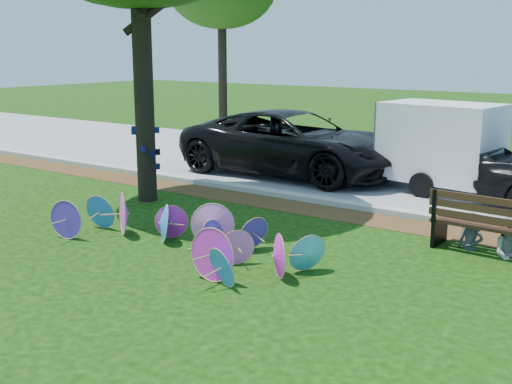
# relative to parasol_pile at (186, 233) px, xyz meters

# --- Properties ---
(ground) EXTENTS (90.00, 90.00, 0.00)m
(ground) POSITION_rel_parasol_pile_xyz_m (-0.00, -0.64, -0.36)
(ground) COLOR black
(ground) RESTS_ON ground
(mulch_strip) EXTENTS (90.00, 1.00, 0.01)m
(mulch_strip) POSITION_rel_parasol_pile_xyz_m (-0.00, 3.86, -0.35)
(mulch_strip) COLOR #472D16
(mulch_strip) RESTS_ON ground
(curb) EXTENTS (90.00, 0.30, 0.12)m
(curb) POSITION_rel_parasol_pile_xyz_m (-0.00, 4.56, -0.30)
(curb) COLOR #B7B5AD
(curb) RESTS_ON ground
(street) EXTENTS (90.00, 8.00, 0.01)m
(street) POSITION_rel_parasol_pile_xyz_m (-0.00, 8.71, -0.35)
(street) COLOR gray
(street) RESTS_ON ground
(parasol_pile) EXTENTS (5.25, 2.28, 0.85)m
(parasol_pile) POSITION_rel_parasol_pile_xyz_m (0.00, 0.00, 0.00)
(parasol_pile) COLOR #E472C7
(parasol_pile) RESTS_ON ground
(black_van) EXTENTS (6.41, 3.00, 1.78)m
(black_van) POSITION_rel_parasol_pile_xyz_m (-2.26, 7.01, 0.53)
(black_van) COLOR black
(black_van) RESTS_ON ground
(cargo_trailer) EXTENTS (2.86, 2.01, 2.48)m
(cargo_trailer) POSITION_rel_parasol_pile_xyz_m (1.81, 7.27, 0.88)
(cargo_trailer) COLOR white
(cargo_trailer) RESTS_ON ground
(park_bench) EXTENTS (2.05, 0.87, 1.05)m
(park_bench) POSITION_rel_parasol_pile_xyz_m (4.26, 3.05, 0.17)
(park_bench) COLOR black
(park_bench) RESTS_ON ground
(person_left) EXTENTS (0.49, 0.35, 1.25)m
(person_left) POSITION_rel_parasol_pile_xyz_m (3.91, 3.10, 0.27)
(person_left) COLOR #3D4653
(person_left) RESTS_ON ground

